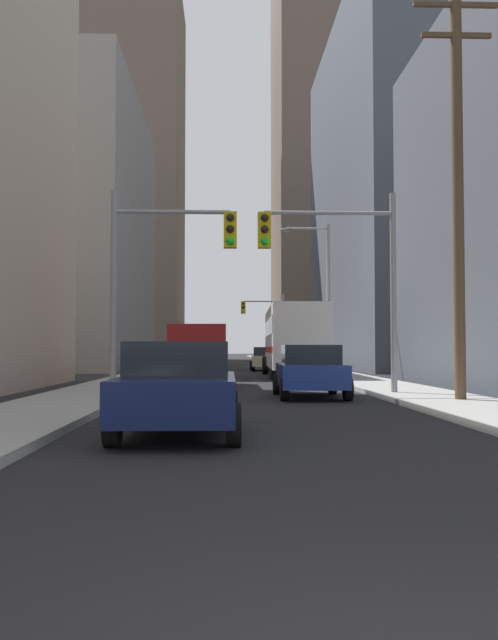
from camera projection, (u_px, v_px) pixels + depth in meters
The scene contains 18 objects.
sidewalk_left at pixel (172, 367), 52.21m from camera, with size 2.59×160.00×0.15m, color #9E9E99.
sidewalk_right at pixel (299, 366), 52.55m from camera, with size 2.59×160.00×0.15m, color #9E9E99.
city_bus at pixel (293, 338), 34.73m from camera, with size 2.87×11.57×3.40m.
cargo_van_red at pixel (199, 352), 26.10m from camera, with size 2.16×5.22×2.26m.
sedan_navy at pixel (179, 388), 11.28m from camera, with size 1.95×4.21×1.52m.
sedan_blue at pixel (310, 371), 20.14m from camera, with size 1.95×4.25×1.52m.
sedan_black at pixel (203, 362), 33.39m from camera, with size 1.95×4.22×1.52m.
sedan_grey at pixel (211, 358), 45.87m from camera, with size 1.95×4.22×1.52m.
sedan_beige at pixel (266, 359), 44.67m from camera, with size 1.95×4.25×1.52m.
traffic_signal_near_left at pixel (167, 258), 20.17m from camera, with size 3.66×0.44×6.00m.
traffic_signal_near_right at pixel (334, 258), 20.35m from camera, with size 4.07×0.44×6.00m.
traffic_signal_far_right at pixel (265, 318), 58.25m from camera, with size 3.65×0.44×6.00m.
utility_pole_right at pixel (458, 180), 17.61m from camera, with size 2.20×0.28×10.83m.
street_lamp_right at pixel (320, 285), 33.83m from camera, with size 2.41×0.32×7.50m.
building_left_mid_office at pixel (38, 234), 50.59m from camera, with size 14.63×22.82×19.48m, color gray.
building_left_far_tower at pixel (95, 174), 89.62m from camera, with size 22.27×18.22×47.88m, color #66564C.
building_right_mid_block at pixel (480, 195), 53.39m from camera, with size 22.52×27.95×26.42m, color #4C515B.
building_right_far_highrise at pixel (356, 117), 98.03m from camera, with size 22.71×20.26×68.35m, color #66564C.
Camera 1 is at (-0.88, -2.49, 1.41)m, focal length 39.05 mm.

